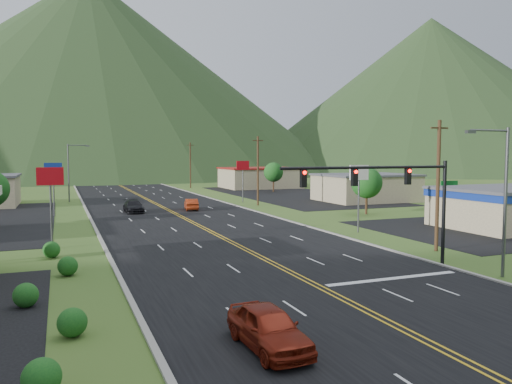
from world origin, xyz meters
name	(u,v)px	position (x,y,z in m)	size (l,w,h in m)	color
ground	(492,376)	(0.00, 0.00, 0.00)	(500.00, 500.00, 0.00)	#2B4D1B
road	(492,376)	(0.00, 0.00, 0.00)	(20.00, 460.00, 0.04)	black
traffic_signal	(395,187)	(6.48, 14.00, 5.33)	(13.10, 0.43, 7.00)	black
streetlight_east	(502,192)	(11.18, 10.00, 5.18)	(3.28, 0.25, 9.00)	#59595E
streetlight_west	(71,169)	(-11.68, 70.00, 5.18)	(3.28, 0.25, 9.00)	#59595E
building_east_mid	(366,187)	(32.00, 55.00, 2.16)	(14.40, 11.40, 4.30)	#C2B186
building_east_far	(260,178)	(28.00, 90.00, 2.26)	(16.40, 12.40, 4.50)	#C2B186
pole_sign_west_a	(50,185)	(-14.00, 30.00, 5.05)	(2.00, 0.18, 6.40)	#59595E
pole_sign_west_b	(53,174)	(-14.00, 52.00, 5.05)	(2.00, 0.18, 6.40)	#59595E
pole_sign_east_a	(359,179)	(13.00, 28.00, 5.05)	(2.00, 0.18, 6.40)	#59595E
pole_sign_east_b	(243,170)	(13.00, 60.00, 5.05)	(2.00, 0.18, 6.40)	#59595E
tree_east_a	(367,183)	(22.00, 40.00, 3.89)	(3.84, 3.84, 5.82)	#382314
tree_east_b	(273,172)	(26.00, 78.00, 3.89)	(3.84, 3.84, 5.82)	#382314
utility_pole_a	(438,184)	(13.50, 18.00, 5.13)	(1.60, 0.28, 10.00)	#382314
utility_pole_b	(258,170)	(13.50, 55.00, 5.13)	(1.60, 0.28, 10.00)	#382314
utility_pole_c	(190,165)	(13.50, 95.00, 5.13)	(1.60, 0.28, 10.00)	#382314
utility_pole_d	(157,162)	(13.50, 135.00, 5.13)	(1.60, 0.28, 10.00)	#382314
mountain_n	(89,74)	(0.00, 220.00, 42.50)	(220.00, 220.00, 85.00)	#1D3618
mountain_ne	(429,95)	(147.84, 176.19, 35.00)	(180.00, 180.00, 70.00)	#1D3618
car_red_near	(269,329)	(-6.09, 4.85, 0.82)	(1.93, 4.80, 1.63)	maroon
car_dark_mid	(134,207)	(-4.66, 52.16, 0.77)	(2.16, 5.31, 1.54)	black
car_red_far	(191,205)	(2.91, 52.38, 0.74)	(1.56, 4.48, 1.47)	#9F2E11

